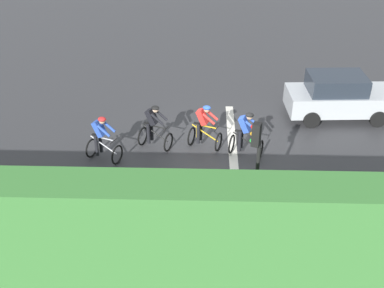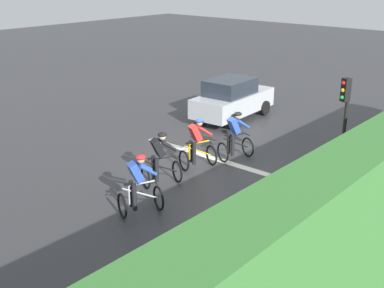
# 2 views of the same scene
# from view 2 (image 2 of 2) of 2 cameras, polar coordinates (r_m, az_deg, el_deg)

# --- Properties ---
(ground_plane) EXTENTS (80.00, 80.00, 0.00)m
(ground_plane) POSITION_cam_2_polar(r_m,az_deg,el_deg) (16.08, 2.39, -2.66)
(ground_plane) COLOR #333335
(sidewalk_kerb) EXTENTS (2.80, 20.73, 0.12)m
(sidewalk_kerb) POSITION_cam_2_polar(r_m,az_deg,el_deg) (12.19, 15.09, -10.91)
(sidewalk_kerb) COLOR gray
(sidewalk_kerb) RESTS_ON ground
(stone_wall_low) EXTENTS (0.44, 20.73, 0.68)m
(stone_wall_low) POSITION_cam_2_polar(r_m,az_deg,el_deg) (11.76, 19.19, -11.00)
(stone_wall_low) COLOR gray
(stone_wall_low) RESTS_ON ground
(hedge_wall) EXTENTS (1.10, 20.73, 3.18)m
(hedge_wall) POSITION_cam_2_polar(r_m,az_deg,el_deg) (11.11, 21.34, -5.85)
(hedge_wall) COLOR #387533
(hedge_wall) RESTS_ON ground
(road_marking_stop_line) EXTENTS (7.00, 0.30, 0.01)m
(road_marking_stop_line) POSITION_cam_2_polar(r_m,az_deg,el_deg) (16.54, 3.74, -2.02)
(road_marking_stop_line) COLOR silver
(road_marking_stop_line) RESTS_ON ground
(cyclist_lead) EXTENTS (1.04, 1.26, 1.66)m
(cyclist_lead) POSITION_cam_2_polar(r_m,az_deg,el_deg) (12.85, -6.23, -4.91)
(cyclist_lead) COLOR black
(cyclist_lead) RESTS_ON ground
(cyclist_second) EXTENTS (1.04, 1.26, 1.66)m
(cyclist_second) POSITION_cam_2_polar(r_m,az_deg,el_deg) (14.46, -3.73, -1.93)
(cyclist_second) COLOR black
(cyclist_second) RESTS_ON ground
(cyclist_mid) EXTENTS (1.02, 1.25, 1.66)m
(cyclist_mid) POSITION_cam_2_polar(r_m,az_deg,el_deg) (15.70, 0.57, -0.10)
(cyclist_mid) COLOR black
(cyclist_mid) RESTS_ON ground
(cyclist_fourth) EXTENTS (1.00, 1.24, 1.66)m
(cyclist_fourth) POSITION_cam_2_polar(r_m,az_deg,el_deg) (16.48, 5.01, 0.80)
(cyclist_fourth) COLOR black
(cyclist_fourth) RESTS_ON ground
(car_silver) EXTENTS (2.06, 4.19, 1.76)m
(car_silver) POSITION_cam_2_polar(r_m,az_deg,el_deg) (21.06, 4.69, 5.26)
(car_silver) COLOR #B7BCC1
(car_silver) RESTS_ON ground
(traffic_light_near_crossing) EXTENTS (0.26, 0.30, 3.34)m
(traffic_light_near_crossing) POSITION_cam_2_polar(r_m,az_deg,el_deg) (14.24, 17.22, 2.92)
(traffic_light_near_crossing) COLOR black
(traffic_light_near_crossing) RESTS_ON ground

